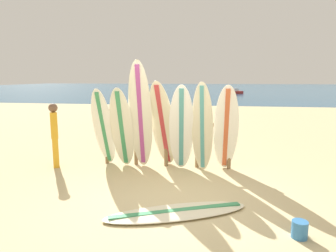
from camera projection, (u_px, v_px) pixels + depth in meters
ground_plane at (174, 203)px, 5.06m from camera, size 120.00×120.00×0.00m
ocean_water at (211, 88)px, 61.62m from camera, size 120.00×80.00×0.01m
surfboard_rack at (166, 137)px, 7.09m from camera, size 3.09×0.09×1.19m
surfboard_leaning_far_left at (104, 128)px, 6.88m from camera, size 0.53×0.99×1.91m
surfboard_leaning_left at (122, 129)px, 6.79m from camera, size 0.56×0.76×1.93m
surfboard_leaning_center_left at (141, 117)px, 6.65m from camera, size 0.60×0.88×2.51m
surfboard_leaning_center at (163, 126)px, 6.78m from camera, size 0.70×1.07×2.07m
surfboard_leaning_center_right at (181, 129)px, 6.58m from camera, size 0.62×0.77×2.00m
surfboard_leaning_right at (202, 128)px, 6.49m from camera, size 0.51×0.58×2.05m
surfboard_leaning_far_right at (226, 129)px, 6.56m from camera, size 0.55×0.78×1.99m
surfboard_lying_on_sand at (177, 212)px, 4.65m from camera, size 2.36×1.44×0.08m
beachgoer_standing at (54, 132)px, 6.99m from camera, size 0.26×0.29×1.53m
small_boat_offshore at (235, 92)px, 39.30m from camera, size 2.25×1.91×0.71m
sand_bucket at (300, 229)px, 3.95m from camera, size 0.21×0.21×0.23m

